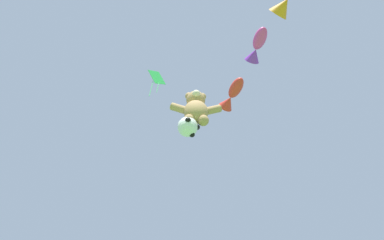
% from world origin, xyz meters
% --- Properties ---
extents(teddy_bear_kite, '(2.48, 1.09, 2.52)m').
position_xyz_m(teddy_bear_kite, '(0.59, 6.70, 11.64)').
color(teddy_bear_kite, tan).
extents(soccer_ball_kite, '(1.00, 1.00, 0.92)m').
position_xyz_m(soccer_ball_kite, '(0.23, 6.91, 10.39)').
color(soccer_ball_kite, white).
extents(fish_kite_crimson, '(1.31, 2.09, 0.80)m').
position_xyz_m(fish_kite_crimson, '(2.60, 7.02, 13.52)').
color(fish_kite_crimson, red).
extents(fish_kite_magenta, '(0.88, 1.68, 0.70)m').
position_xyz_m(fish_kite_magenta, '(3.24, 4.03, 12.84)').
color(fish_kite_magenta, '#E53F9E').
extents(diamond_kite, '(1.16, 1.03, 3.12)m').
position_xyz_m(diamond_kite, '(-1.86, 7.75, 16.55)').
color(diamond_kite, green).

